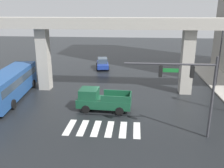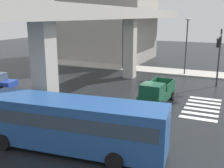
# 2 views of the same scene
# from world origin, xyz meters

# --- Properties ---
(ground_plane) EXTENTS (120.00, 120.00, 0.00)m
(ground_plane) POSITION_xyz_m (0.00, 0.00, 0.00)
(ground_plane) COLOR black
(crosswalk_stripes) EXTENTS (6.05, 2.80, 0.01)m
(crosswalk_stripes) POSITION_xyz_m (-0.00, -5.49, 0.01)
(crosswalk_stripes) COLOR silver
(crosswalk_stripes) RESTS_ON ground
(elevated_overpass) EXTENTS (59.33, 2.57, 8.41)m
(elevated_overpass) POSITION_xyz_m (0.00, 4.18, 7.32)
(elevated_overpass) COLOR #ADA89E
(elevated_overpass) RESTS_ON ground
(sidewalk_east) EXTENTS (4.00, 36.00, 0.15)m
(sidewalk_east) POSITION_xyz_m (13.79, 2.00, 0.07)
(sidewalk_east) COLOR #ADA89E
(sidewalk_east) RESTS_ON ground
(pickup_truck) EXTENTS (5.18, 2.26, 2.08)m
(pickup_truck) POSITION_xyz_m (-0.67, -1.67, 0.99)
(pickup_truck) COLOR #14472D
(pickup_truck) RESTS_ON ground
(city_bus) EXTENTS (3.70, 11.01, 2.99)m
(city_bus) POSITION_xyz_m (-10.76, 0.55, 1.72)
(city_bus) COLOR #234C8C
(city_bus) RESTS_ON ground
(traffic_signal_mast) EXTENTS (6.49, 0.32, 6.20)m
(traffic_signal_mast) POSITION_xyz_m (6.37, -6.07, 4.39)
(traffic_signal_mast) COLOR #38383D
(traffic_signal_mast) RESTS_ON ground
(street_lamp_near_corner) EXTENTS (0.44, 0.70, 7.24)m
(street_lamp_near_corner) POSITION_xyz_m (12.59, -1.86, 4.56)
(street_lamp_near_corner) COLOR #38383D
(street_lamp_near_corner) RESTS_ON ground
(street_lamp_mid_block) EXTENTS (0.44, 0.70, 7.24)m
(street_lamp_mid_block) POSITION_xyz_m (12.59, 6.91, 4.56)
(street_lamp_mid_block) COLOR #38383D
(street_lamp_mid_block) RESTS_ON ground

